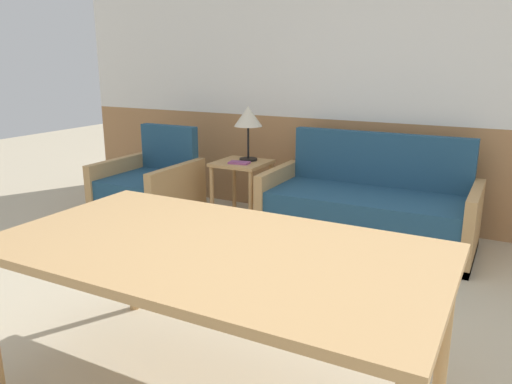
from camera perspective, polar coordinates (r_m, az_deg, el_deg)
ground_plane at (r=2.71m, az=1.25°, el=-19.54°), size 16.00×16.00×0.00m
wall_back at (r=4.74m, az=16.12°, el=12.18°), size 7.20×0.06×2.70m
couch at (r=4.36m, az=12.59°, el=-2.21°), size 1.75×0.80×0.91m
armchair at (r=4.94m, az=-12.10°, el=-0.16°), size 0.79×0.83×0.89m
side_table at (r=4.74m, az=-1.63°, el=2.09°), size 0.48×0.48×0.60m
table_lamp at (r=4.71m, az=-0.91°, el=8.42°), size 0.27×0.27×0.51m
book_stack at (r=4.63m, az=-1.93°, el=3.37°), size 0.20×0.14×0.02m
dining_table at (r=2.20m, az=-4.75°, el=-7.55°), size 1.96×1.07×0.76m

